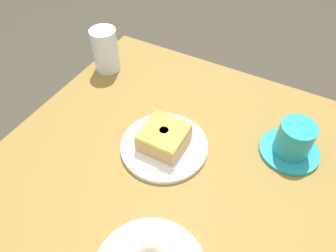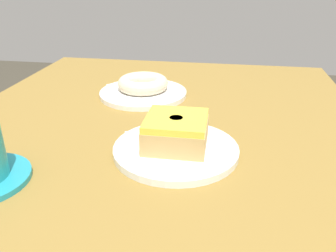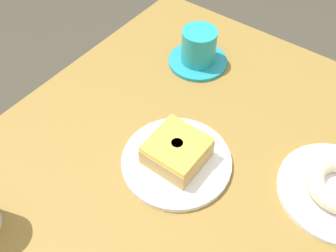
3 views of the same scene
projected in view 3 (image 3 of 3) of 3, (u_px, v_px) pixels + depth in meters
name	position (u px, v px, depth m)	size (l,w,h in m)	color
table	(234.00, 201.00, 0.75)	(0.94, 0.81, 0.73)	olive
plate_sugar_ring	(336.00, 191.00, 0.65)	(0.20, 0.20, 0.01)	white
plate_glazed_square	(177.00, 161.00, 0.69)	(0.20, 0.20, 0.01)	white
napkin_glazed_square	(177.00, 159.00, 0.68)	(0.14, 0.14, 0.00)	white
donut_glazed_square	(177.00, 151.00, 0.66)	(0.10, 0.10, 0.05)	tan
coffee_cup	(199.00, 49.00, 0.85)	(0.14, 0.14, 0.09)	teal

